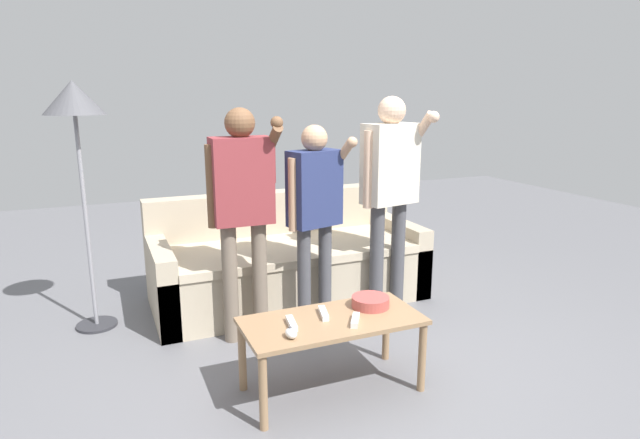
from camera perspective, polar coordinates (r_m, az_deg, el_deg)
name	(u,v)px	position (r m, az deg, el deg)	size (l,w,h in m)	color
ground_plane	(349,380)	(3.23, 3.14, -16.83)	(12.00, 12.00, 0.00)	slate
couch	(287,263)	(4.32, -3.60, -4.71)	(2.12, 0.93, 0.82)	#B7A88E
coffee_table	(332,329)	(2.97, 1.32, -11.64)	(0.98, 0.46, 0.43)	#997551
snack_bowl	(370,302)	(3.10, 5.43, -8.77)	(0.22, 0.22, 0.06)	#B24C47
game_remote_nunchuk	(291,333)	(2.73, -3.12, -12.08)	(0.06, 0.09, 0.05)	white
floor_lamp	(75,112)	(3.88, -24.82, 10.39)	(0.39, 0.39, 1.71)	#2D2D33
player_left	(243,198)	(3.44, -8.31, 2.28)	(0.46, 0.31, 1.54)	#756656
player_center	(315,204)	(3.61, -0.56, 1.72)	(0.46, 0.30, 1.43)	#47474C
player_right	(390,180)	(3.90, 7.52, 4.21)	(0.51, 0.35, 1.61)	#47474C
game_remote_wand_near	(292,323)	(2.86, -3.06, -11.06)	(0.06, 0.16, 0.03)	white
game_remote_wand_far	(323,313)	(2.98, 0.38, -10.01)	(0.07, 0.16, 0.03)	white
game_remote_wand_spare	(355,320)	(2.90, 3.81, -10.72)	(0.11, 0.15, 0.03)	white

